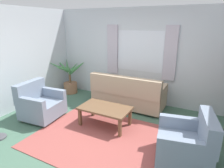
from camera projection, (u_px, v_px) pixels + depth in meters
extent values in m
plane|color=#476B56|center=(99.00, 138.00, 3.84)|extent=(6.24, 6.24, 0.00)
cube|color=silver|center=(140.00, 56.00, 5.35)|extent=(5.32, 0.12, 2.60)
cube|color=silver|center=(4.00, 62.00, 4.62)|extent=(0.12, 4.40, 2.60)
cube|color=white|center=(140.00, 51.00, 5.25)|extent=(1.30, 0.01, 1.10)
cube|color=silver|center=(113.00, 50.00, 5.60)|extent=(0.32, 0.06, 1.40)
cube|color=silver|center=(170.00, 54.00, 4.86)|extent=(0.32, 0.06, 1.40)
cube|color=#9E4C47|center=(99.00, 137.00, 3.84)|extent=(2.56, 2.07, 0.01)
cube|color=tan|center=(128.00, 98.00, 5.23)|extent=(1.90, 0.80, 0.38)
cube|color=tan|center=(124.00, 86.00, 4.82)|extent=(1.90, 0.20, 0.48)
cube|color=tan|center=(161.00, 92.00, 4.75)|extent=(0.16, 0.80, 0.24)
cube|color=tan|center=(101.00, 82.00, 5.51)|extent=(0.16, 0.80, 0.24)
cylinder|color=brown|center=(162.00, 107.00, 5.17)|extent=(0.06, 0.06, 0.06)
cylinder|color=brown|center=(107.00, 96.00, 5.92)|extent=(0.06, 0.06, 0.06)
cylinder|color=brown|center=(156.00, 116.00, 4.66)|extent=(0.06, 0.06, 0.06)
cylinder|color=brown|center=(96.00, 103.00, 5.42)|extent=(0.06, 0.06, 0.06)
cube|color=gray|center=(43.00, 109.00, 4.57)|extent=(0.87, 0.90, 0.36)
cube|color=gray|center=(30.00, 91.00, 4.57)|extent=(0.25, 0.85, 0.46)
cube|color=gray|center=(30.00, 103.00, 4.17)|extent=(0.81, 0.19, 0.22)
cube|color=gray|center=(52.00, 93.00, 4.80)|extent=(0.81, 0.19, 0.22)
cylinder|color=brown|center=(44.00, 126.00, 4.22)|extent=(0.05, 0.05, 0.06)
cylinder|color=brown|center=(63.00, 113.00, 4.81)|extent=(0.05, 0.05, 0.06)
cylinder|color=brown|center=(23.00, 120.00, 4.46)|extent=(0.05, 0.05, 0.06)
cylinder|color=brown|center=(43.00, 109.00, 5.05)|extent=(0.05, 0.05, 0.06)
cube|color=gray|center=(182.00, 149.00, 3.11)|extent=(0.95, 0.98, 0.36)
cube|color=gray|center=(208.00, 130.00, 2.90)|extent=(0.34, 0.86, 0.46)
cube|color=gray|center=(183.00, 123.00, 3.35)|extent=(0.81, 0.27, 0.22)
cube|color=gray|center=(186.00, 147.00, 2.69)|extent=(0.81, 0.27, 0.22)
cylinder|color=brown|center=(162.00, 145.00, 3.57)|extent=(0.05, 0.05, 0.06)
cylinder|color=brown|center=(199.00, 151.00, 3.40)|extent=(0.05, 0.05, 0.06)
cube|color=brown|center=(105.00, 108.00, 4.18)|extent=(1.10, 0.64, 0.04)
cube|color=brown|center=(80.00, 117.00, 4.25)|extent=(0.06, 0.06, 0.40)
cube|color=brown|center=(120.00, 128.00, 3.81)|extent=(0.06, 0.06, 0.40)
cube|color=brown|center=(93.00, 108.00, 4.68)|extent=(0.06, 0.06, 0.40)
cube|color=brown|center=(130.00, 117.00, 4.25)|extent=(0.06, 0.06, 0.40)
cylinder|color=#9E6B4C|center=(71.00, 88.00, 6.27)|extent=(0.43, 0.43, 0.34)
cylinder|color=brown|center=(70.00, 78.00, 6.17)|extent=(0.07, 0.07, 0.32)
cone|color=#47894C|center=(78.00, 67.00, 5.95)|extent=(0.57, 0.17, 0.46)
cone|color=#47894C|center=(78.00, 67.00, 6.16)|extent=(0.36, 0.47, 0.40)
cone|color=#47894C|center=(74.00, 67.00, 6.26)|extent=(0.11, 0.45, 0.30)
cone|color=#47894C|center=(67.00, 65.00, 6.33)|extent=(0.49, 0.49, 0.42)
cone|color=#47894C|center=(62.00, 65.00, 6.23)|extent=(0.65, 0.18, 0.46)
cone|color=#47894C|center=(58.00, 66.00, 5.98)|extent=(0.51, 0.53, 0.46)
cone|color=#47894C|center=(63.00, 69.00, 5.84)|extent=(0.12, 0.55, 0.30)
cone|color=#47894C|center=(69.00, 70.00, 5.85)|extent=(0.33, 0.38, 0.41)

